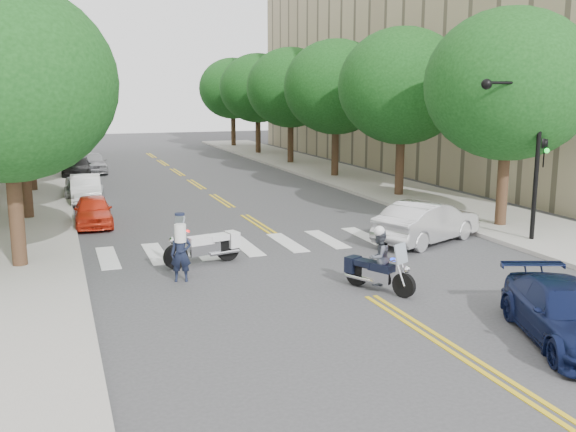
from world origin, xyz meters
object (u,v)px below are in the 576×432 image
motorcycle_parked (209,246)px  convertible (427,222)px  motorcycle_police (377,262)px  sedan_blue (566,314)px  officer_standing (181,254)px

motorcycle_parked → convertible: size_ratio=0.55×
motorcycle_police → motorcycle_parked: (-3.64, 4.27, -0.23)m
motorcycle_parked → sedan_blue: bearing=-160.7°
officer_standing → convertible: (9.15, 1.74, -0.05)m
convertible → motorcycle_parked: bearing=67.2°
motorcycle_parked → officer_standing: motorcycle_parked is taller
officer_standing → convertible: 9.31m
motorcycle_parked → officer_standing: size_ratio=1.58×
officer_standing → motorcycle_police: bearing=-14.1°
officer_standing → sedan_blue: officer_standing is taller
motorcycle_parked → convertible: motorcycle_parked is taller
convertible → sedan_blue: 9.34m
motorcycle_police → motorcycle_parked: bearing=-75.8°
sedan_blue → officer_standing: bearing=153.6°
convertible → sedan_blue: bearing=142.3°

